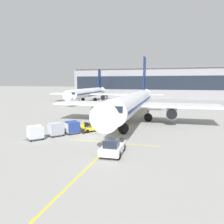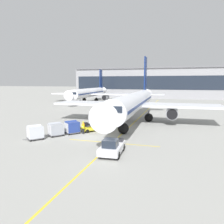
# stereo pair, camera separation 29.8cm
# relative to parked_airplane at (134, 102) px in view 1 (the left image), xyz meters

# --- Properties ---
(ground_plane) EXTENTS (600.00, 600.00, 0.00)m
(ground_plane) POSITION_rel_parked_airplane_xyz_m (-3.85, -13.68, -3.82)
(ground_plane) COLOR gray
(parked_airplane) EXTENTS (31.48, 40.71, 14.10)m
(parked_airplane) POSITION_rel_parked_airplane_xyz_m (0.00, 0.00, 0.00)
(parked_airplane) COLOR silver
(parked_airplane) RESTS_ON ground
(belt_loader) EXTENTS (4.59, 4.87, 2.64)m
(belt_loader) POSITION_rel_parked_airplane_xyz_m (-4.70, -9.67, -3.01)
(belt_loader) COLOR gold
(belt_loader) RESTS_ON ground
(baggage_cart_lead) EXTENTS (2.50, 2.63, 1.91)m
(baggage_cart_lead) POSITION_rel_parked_airplane_xyz_m (-7.17, -12.25, -2.82)
(baggage_cart_lead) COLOR #515156
(baggage_cart_lead) RESTS_ON ground
(baggage_cart_second) EXTENTS (2.50, 2.63, 1.91)m
(baggage_cart_second) POSITION_rel_parked_airplane_xyz_m (-8.77, -14.20, -2.82)
(baggage_cart_second) COLOR #515156
(baggage_cart_second) RESTS_ON ground
(baggage_cart_third) EXTENTS (2.50, 2.63, 1.91)m
(baggage_cart_third) POSITION_rel_parked_airplane_xyz_m (-10.37, -16.74, -2.82)
(baggage_cart_third) COLOR #515156
(baggage_cart_third) RESTS_ON ground
(pushback_tug) EXTENTS (2.33, 4.50, 1.83)m
(pushback_tug) POSITION_rel_parked_airplane_xyz_m (1.28, -19.61, -3.00)
(pushback_tug) COLOR silver
(pushback_tug) RESTS_ON ground
(ground_crew_by_loader) EXTENTS (0.54, 0.37, 1.74)m
(ground_crew_by_loader) POSITION_rel_parked_airplane_xyz_m (-5.49, -12.04, -2.83)
(ground_crew_by_loader) COLOR black
(ground_crew_by_loader) RESTS_ON ground
(ground_crew_by_carts) EXTENTS (0.50, 0.40, 1.74)m
(ground_crew_by_carts) POSITION_rel_parked_airplane_xyz_m (-5.87, -11.09, -2.83)
(ground_crew_by_carts) COLOR #333847
(ground_crew_by_carts) RESTS_ON ground
(safety_cone_engine_keepout) EXTENTS (0.53, 0.53, 0.61)m
(safety_cone_engine_keepout) POSITION_rel_parked_airplane_xyz_m (-6.51, -4.78, -3.53)
(safety_cone_engine_keepout) COLOR black
(safety_cone_engine_keepout) RESTS_ON ground
(apron_guidance_line_lead_in) EXTENTS (0.20, 110.00, 0.01)m
(apron_guidance_line_lead_in) POSITION_rel_parked_airplane_xyz_m (0.07, -0.73, -3.82)
(apron_guidance_line_lead_in) COLOR yellow
(apron_guidance_line_lead_in) RESTS_ON ground
(apron_guidance_line_stop_bar) EXTENTS (12.00, 0.20, 0.01)m
(apron_guidance_line_stop_bar) POSITION_rel_parked_airplane_xyz_m (0.02, -15.38, -3.82)
(apron_guidance_line_stop_bar) COLOR yellow
(apron_guidance_line_stop_bar) RESTS_ON ground
(terminal_building) EXTENTS (95.62, 20.29, 14.58)m
(terminal_building) POSITION_rel_parked_airplane_xyz_m (5.54, 71.42, 3.42)
(terminal_building) COLOR #939399
(terminal_building) RESTS_ON ground
(distant_airplane) EXTENTS (29.61, 38.24, 13.12)m
(distant_airplane) POSITION_rel_parked_airplane_xyz_m (-24.65, 36.85, -0.32)
(distant_airplane) COLOR white
(distant_airplane) RESTS_ON ground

